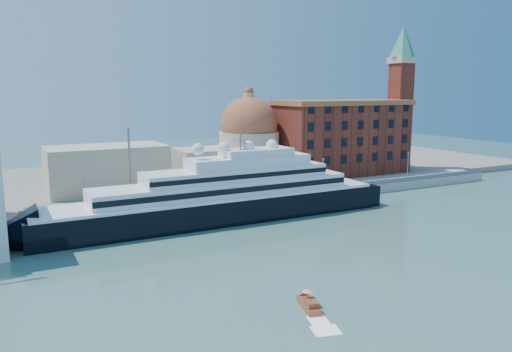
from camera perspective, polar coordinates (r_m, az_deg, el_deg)
ground at (r=92.26m, az=3.49°, el=-8.15°), size 400.00×400.00×0.00m
quay at (r=121.19m, az=-4.90°, el=-3.17°), size 180.00×10.00×2.50m
land at (r=159.07m, az=-10.69°, el=-0.27°), size 260.00×72.00×2.00m
quay_fence at (r=116.75m, az=-4.05°, el=-2.73°), size 180.00×0.10×1.20m
superyacht at (r=108.18m, az=-5.73°, el=-3.00°), size 87.46×12.12×26.14m
service_barge at (r=100.54m, az=-18.96°, el=-6.76°), size 10.93×5.90×2.34m
water_taxi at (r=68.16m, az=6.13°, el=-14.34°), size 3.23×5.78×2.61m
warehouse at (r=160.86m, az=9.77°, el=4.47°), size 43.00×19.00×23.25m
campanile at (r=175.88m, az=16.22°, el=9.56°), size 8.40×8.40×47.00m
church at (r=143.54m, az=-6.32°, el=2.76°), size 66.00×18.00×25.50m
lamp_posts at (r=113.65m, az=-10.51°, el=0.24°), size 120.80×2.40×18.00m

